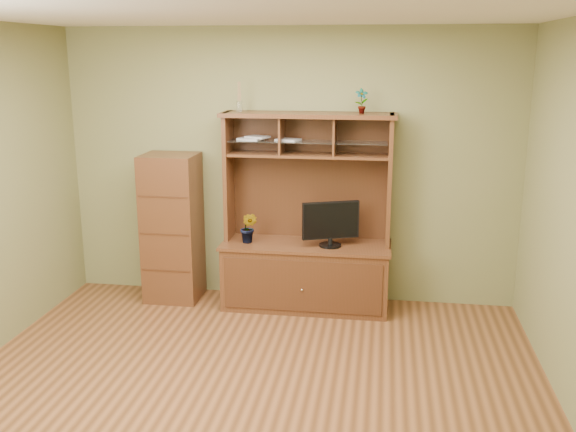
# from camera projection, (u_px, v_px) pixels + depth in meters

# --- Properties ---
(room) EXTENTS (4.54, 4.04, 2.74)m
(room) POSITION_uv_depth(u_px,v_px,m) (246.00, 215.00, 4.45)
(room) COLOR #553118
(room) RESTS_ON ground
(media_hutch) EXTENTS (1.66, 0.61, 1.90)m
(media_hutch) POSITION_uv_depth(u_px,v_px,m) (306.00, 255.00, 6.28)
(media_hutch) COLOR #452813
(media_hutch) RESTS_ON room
(monitor) EXTENTS (0.53, 0.24, 0.44)m
(monitor) POSITION_uv_depth(u_px,v_px,m) (331.00, 223.00, 6.07)
(monitor) COLOR black
(monitor) RESTS_ON media_hutch
(orchid_plant) EXTENTS (0.19, 0.17, 0.30)m
(orchid_plant) POSITION_uv_depth(u_px,v_px,m) (249.00, 228.00, 6.21)
(orchid_plant) COLOR #30521C
(orchid_plant) RESTS_ON media_hutch
(top_plant) EXTENTS (0.14, 0.11, 0.23)m
(top_plant) POSITION_uv_depth(u_px,v_px,m) (362.00, 101.00, 5.91)
(top_plant) COLOR #306C25
(top_plant) RESTS_ON media_hutch
(reed_diffuser) EXTENTS (0.06, 0.06, 0.28)m
(reed_diffuser) POSITION_uv_depth(u_px,v_px,m) (239.00, 100.00, 6.08)
(reed_diffuser) COLOR silver
(reed_diffuser) RESTS_ON media_hutch
(magazines) EXTENTS (0.62, 0.23, 0.04)m
(magazines) POSITION_uv_depth(u_px,v_px,m) (265.00, 139.00, 6.13)
(magazines) COLOR silver
(magazines) RESTS_ON media_hutch
(side_cabinet) EXTENTS (0.53, 0.48, 1.49)m
(side_cabinet) POSITION_uv_depth(u_px,v_px,m) (172.00, 228.00, 6.43)
(side_cabinet) COLOR #452813
(side_cabinet) RESTS_ON room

